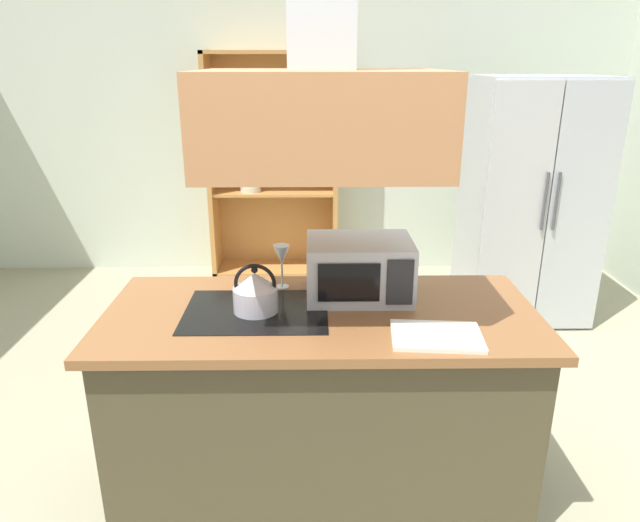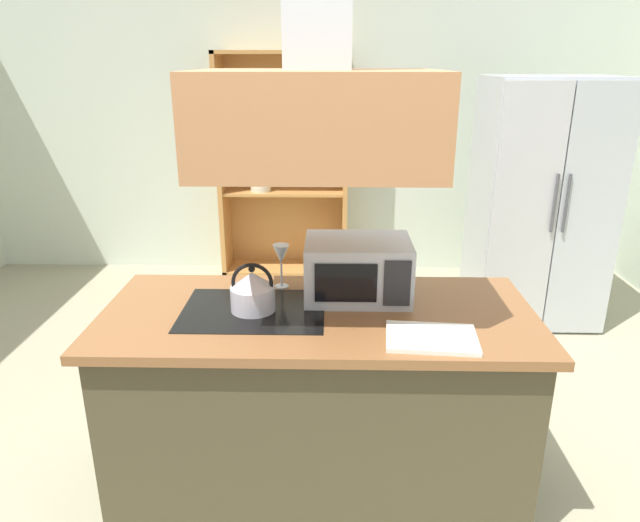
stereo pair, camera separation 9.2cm
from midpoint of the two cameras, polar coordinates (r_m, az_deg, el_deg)
The scene contains 10 objects.
ground_plane at distance 2.97m, azimuth -3.45°, elevation -20.38°, with size 7.80×7.80×0.00m, color #9D997C.
wall_back at distance 5.30m, azimuth -1.11°, elevation 13.50°, with size 6.00×0.12×2.70m, color silver.
kitchen_island at distance 2.63m, azimuth 0.85°, elevation -13.89°, with size 1.83×0.82×0.90m.
range_hood at distance 2.20m, azimuth 1.03°, elevation 16.55°, with size 0.90×0.70×1.19m.
refrigerator at distance 4.57m, azimuth 21.54°, elevation 5.42°, with size 0.90×0.77×1.80m.
dish_cabinet at distance 5.17m, azimuth -3.10°, elevation 7.98°, with size 1.12×0.40×1.97m.
kettle at distance 2.40m, azimuth -5.64°, elevation -3.00°, with size 0.19×0.19×0.21m.
cutting_board at distance 2.23m, azimuth 12.23°, elevation -7.51°, with size 0.34×0.24×0.02m, color white.
microwave at distance 2.53m, azimuth 4.82°, elevation -0.79°, with size 0.46×0.35×0.26m.
wine_glass_on_counter at distance 2.62m, azimuth -2.90°, elevation 0.49°, with size 0.08×0.08×0.21m.
Camera 2 is at (0.27, -2.27, 1.90)m, focal length 32.12 mm.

